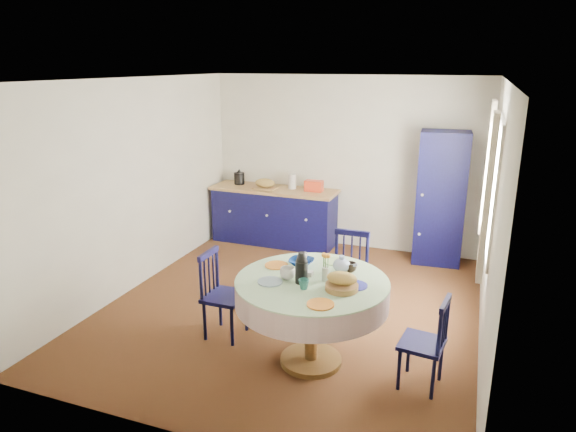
% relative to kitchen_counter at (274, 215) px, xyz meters
% --- Properties ---
extents(floor, '(4.50, 4.50, 0.00)m').
position_rel_kitchen_counter_xyz_m(floor, '(1.00, -1.96, -0.44)').
color(floor, black).
rests_on(floor, ground).
extents(ceiling, '(4.50, 4.50, 0.00)m').
position_rel_kitchen_counter_xyz_m(ceiling, '(1.00, -1.96, 2.06)').
color(ceiling, white).
rests_on(ceiling, wall_back).
extents(wall_back, '(4.00, 0.02, 2.50)m').
position_rel_kitchen_counter_xyz_m(wall_back, '(1.00, 0.29, 0.81)').
color(wall_back, beige).
rests_on(wall_back, floor).
extents(wall_left, '(0.02, 4.50, 2.50)m').
position_rel_kitchen_counter_xyz_m(wall_left, '(-1.00, -1.96, 0.81)').
color(wall_left, beige).
rests_on(wall_left, floor).
extents(wall_right, '(0.02, 4.50, 2.50)m').
position_rel_kitchen_counter_xyz_m(wall_right, '(3.00, -1.96, 0.81)').
color(wall_right, beige).
rests_on(wall_right, floor).
extents(window, '(0.10, 1.74, 1.45)m').
position_rel_kitchen_counter_xyz_m(window, '(2.95, -1.66, 1.08)').
color(window, white).
rests_on(window, wall_right).
extents(kitchen_counter, '(1.91, 0.62, 1.09)m').
position_rel_kitchen_counter_xyz_m(kitchen_counter, '(0.00, 0.00, 0.00)').
color(kitchen_counter, black).
rests_on(kitchen_counter, floor).
extents(pantry_cabinet, '(0.66, 0.49, 1.81)m').
position_rel_kitchen_counter_xyz_m(pantry_cabinet, '(2.40, 0.04, 0.46)').
color(pantry_cabinet, black).
rests_on(pantry_cabinet, floor).
extents(dining_table, '(1.36, 1.36, 1.11)m').
position_rel_kitchen_counter_xyz_m(dining_table, '(1.55, -2.96, 0.26)').
color(dining_table, '#543A18').
rests_on(dining_table, floor).
extents(chair_left, '(0.38, 0.40, 0.89)m').
position_rel_kitchen_counter_xyz_m(chair_left, '(0.55, -2.78, 0.01)').
color(chair_left, black).
rests_on(chair_left, floor).
extents(chair_far, '(0.42, 0.40, 0.94)m').
position_rel_kitchen_counter_xyz_m(chair_far, '(1.63, -1.95, 0.03)').
color(chair_far, black).
rests_on(chair_far, floor).
extents(chair_right, '(0.40, 0.41, 0.83)m').
position_rel_kitchen_counter_xyz_m(chair_right, '(2.56, -2.97, -0.02)').
color(chair_right, black).
rests_on(chair_right, floor).
extents(mug_a, '(0.14, 0.14, 0.11)m').
position_rel_kitchen_counter_xyz_m(mug_a, '(1.34, -3.01, 0.44)').
color(mug_a, silver).
rests_on(mug_a, dining_table).
extents(mug_b, '(0.09, 0.09, 0.09)m').
position_rel_kitchen_counter_xyz_m(mug_b, '(1.54, -3.16, 0.43)').
color(mug_b, '#28665F').
rests_on(mug_b, dining_table).
extents(mug_c, '(0.11, 0.11, 0.09)m').
position_rel_kitchen_counter_xyz_m(mug_c, '(1.82, -2.66, 0.43)').
color(mug_c, black).
rests_on(mug_c, dining_table).
extents(mug_d, '(0.09, 0.09, 0.09)m').
position_rel_kitchen_counter_xyz_m(mug_d, '(1.33, -2.58, 0.43)').
color(mug_d, silver).
rests_on(mug_d, dining_table).
extents(cobalt_bowl, '(0.23, 0.23, 0.06)m').
position_rel_kitchen_counter_xyz_m(cobalt_bowl, '(1.35, -2.66, 0.41)').
color(cobalt_bowl, navy).
rests_on(cobalt_bowl, dining_table).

